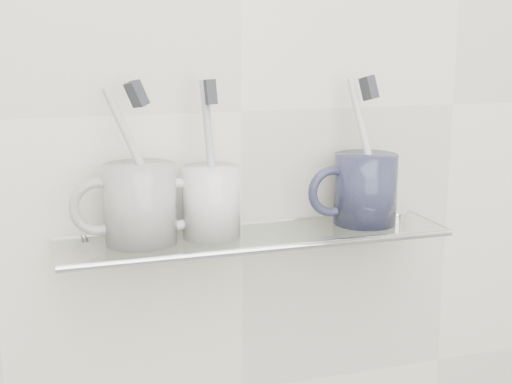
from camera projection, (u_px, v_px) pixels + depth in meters
name	position (u px, v px, depth m)	size (l,w,h in m)	color
wall_back	(241.00, 111.00, 0.93)	(2.50, 2.50, 0.00)	beige
shelf_glass	(256.00, 237.00, 0.91)	(0.50, 0.12, 0.01)	silver
shelf_rail	(270.00, 249.00, 0.86)	(0.01, 0.01, 0.50)	silver
bracket_left	(85.00, 249.00, 0.89)	(0.02, 0.02, 0.03)	silver
bracket_right	(385.00, 223.00, 1.02)	(0.02, 0.02, 0.03)	silver
mug_left	(140.00, 204.00, 0.86)	(0.09, 0.09, 0.10)	white
mug_left_handle	(99.00, 207.00, 0.85)	(0.07, 0.07, 0.01)	white
toothbrush_left	(139.00, 161.00, 0.85)	(0.01, 0.01, 0.19)	#B9B9B9
bristles_left	(136.00, 94.00, 0.83)	(0.01, 0.02, 0.03)	#2A2C33
mug_center	(211.00, 202.00, 0.89)	(0.07, 0.07, 0.09)	silver
mug_center_handle	(178.00, 204.00, 0.87)	(0.07, 0.07, 0.01)	silver
toothbrush_center	(211.00, 157.00, 0.88)	(0.01, 0.01, 0.19)	#9096AA
bristles_center	(210.00, 92.00, 0.86)	(0.01, 0.02, 0.03)	#2A2C33
mug_right	(365.00, 189.00, 0.95)	(0.08, 0.08, 0.09)	black
mug_right_handle	(332.00, 191.00, 0.94)	(0.07, 0.07, 0.01)	black
toothbrush_right	(367.00, 149.00, 0.94)	(0.01, 0.01, 0.19)	silver
bristles_right	(369.00, 88.00, 0.92)	(0.01, 0.02, 0.03)	#2A2C33
chrome_cap	(395.00, 216.00, 0.97)	(0.03, 0.03, 0.01)	silver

